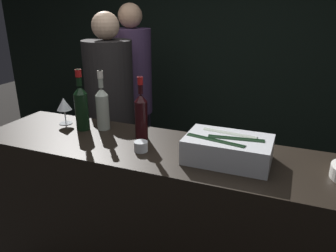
{
  "coord_description": "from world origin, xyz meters",
  "views": [
    {
      "loc": [
        0.6,
        -1.18,
        1.78
      ],
      "look_at": [
        0.0,
        0.3,
        1.19
      ],
      "focal_mm": 35.0,
      "sensor_mm": 36.0,
      "label": 1
    }
  ],
  "objects_px": {
    "red_wine_bottle_tall": "(141,115)",
    "wine_glass": "(64,105)",
    "white_wine_bottle": "(102,106)",
    "red_wine_bottle_burgundy": "(81,106)",
    "candle_votive": "(141,146)",
    "person_in_hoodie": "(111,111)",
    "ice_bin_with_bottles": "(228,148)",
    "person_blond_tee": "(133,94)"
  },
  "relations": [
    {
      "from": "white_wine_bottle",
      "to": "person_blond_tee",
      "type": "relative_size",
      "value": 0.2
    },
    {
      "from": "candle_votive",
      "to": "white_wine_bottle",
      "type": "height_order",
      "value": "white_wine_bottle"
    },
    {
      "from": "red_wine_bottle_tall",
      "to": "person_blond_tee",
      "type": "distance_m",
      "value": 1.26
    },
    {
      "from": "ice_bin_with_bottles",
      "to": "person_in_hoodie",
      "type": "xyz_separation_m",
      "value": [
        -1.12,
        0.76,
        -0.17
      ]
    },
    {
      "from": "wine_glass",
      "to": "red_wine_bottle_burgundy",
      "type": "relative_size",
      "value": 0.46
    },
    {
      "from": "white_wine_bottle",
      "to": "red_wine_bottle_burgundy",
      "type": "distance_m",
      "value": 0.12
    },
    {
      "from": "ice_bin_with_bottles",
      "to": "candle_votive",
      "type": "distance_m",
      "value": 0.44
    },
    {
      "from": "ice_bin_with_bottles",
      "to": "person_blond_tee",
      "type": "bearing_deg",
      "value": 133.95
    },
    {
      "from": "ice_bin_with_bottles",
      "to": "red_wine_bottle_burgundy",
      "type": "bearing_deg",
      "value": 173.81
    },
    {
      "from": "candle_votive",
      "to": "person_in_hoodie",
      "type": "height_order",
      "value": "person_in_hoodie"
    },
    {
      "from": "person_in_hoodie",
      "to": "person_blond_tee",
      "type": "height_order",
      "value": "person_blond_tee"
    },
    {
      "from": "white_wine_bottle",
      "to": "person_blond_tee",
      "type": "height_order",
      "value": "person_blond_tee"
    },
    {
      "from": "wine_glass",
      "to": "person_blond_tee",
      "type": "relative_size",
      "value": 0.09
    },
    {
      "from": "ice_bin_with_bottles",
      "to": "white_wine_bottle",
      "type": "distance_m",
      "value": 0.81
    },
    {
      "from": "red_wine_bottle_tall",
      "to": "wine_glass",
      "type": "bearing_deg",
      "value": 175.36
    },
    {
      "from": "red_wine_bottle_burgundy",
      "to": "wine_glass",
      "type": "bearing_deg",
      "value": 164.58
    },
    {
      "from": "wine_glass",
      "to": "candle_votive",
      "type": "distance_m",
      "value": 0.67
    },
    {
      "from": "ice_bin_with_bottles",
      "to": "red_wine_bottle_tall",
      "type": "height_order",
      "value": "red_wine_bottle_tall"
    },
    {
      "from": "ice_bin_with_bottles",
      "to": "white_wine_bottle",
      "type": "bearing_deg",
      "value": 169.13
    },
    {
      "from": "candle_votive",
      "to": "red_wine_bottle_tall",
      "type": "height_order",
      "value": "red_wine_bottle_tall"
    },
    {
      "from": "white_wine_bottle",
      "to": "person_in_hoodie",
      "type": "height_order",
      "value": "person_in_hoodie"
    },
    {
      "from": "candle_votive",
      "to": "person_in_hoodie",
      "type": "distance_m",
      "value": 1.07
    },
    {
      "from": "red_wine_bottle_tall",
      "to": "person_blond_tee",
      "type": "relative_size",
      "value": 0.2
    },
    {
      "from": "candle_votive",
      "to": "red_wine_bottle_tall",
      "type": "bearing_deg",
      "value": 114.84
    },
    {
      "from": "candle_votive",
      "to": "red_wine_bottle_tall",
      "type": "distance_m",
      "value": 0.21
    },
    {
      "from": "red_wine_bottle_burgundy",
      "to": "person_in_hoodie",
      "type": "relative_size",
      "value": 0.21
    },
    {
      "from": "white_wine_bottle",
      "to": "red_wine_bottle_burgundy",
      "type": "bearing_deg",
      "value": -153.93
    },
    {
      "from": "red_wine_bottle_burgundy",
      "to": "red_wine_bottle_tall",
      "type": "bearing_deg",
      "value": 0.07
    },
    {
      "from": "candle_votive",
      "to": "white_wine_bottle",
      "type": "xyz_separation_m",
      "value": [
        -0.36,
        0.21,
        0.12
      ]
    },
    {
      "from": "wine_glass",
      "to": "red_wine_bottle_tall",
      "type": "relative_size",
      "value": 0.48
    },
    {
      "from": "ice_bin_with_bottles",
      "to": "red_wine_bottle_tall",
      "type": "xyz_separation_m",
      "value": [
        -0.51,
        0.1,
        0.08
      ]
    },
    {
      "from": "person_in_hoodie",
      "to": "ice_bin_with_bottles",
      "type": "bearing_deg",
      "value": -74.13
    },
    {
      "from": "wine_glass",
      "to": "white_wine_bottle",
      "type": "relative_size",
      "value": 0.47
    },
    {
      "from": "red_wine_bottle_burgundy",
      "to": "person_blond_tee",
      "type": "height_order",
      "value": "person_blond_tee"
    },
    {
      "from": "red_wine_bottle_tall",
      "to": "person_in_hoodie",
      "type": "height_order",
      "value": "person_in_hoodie"
    },
    {
      "from": "wine_glass",
      "to": "red_wine_bottle_tall",
      "type": "distance_m",
      "value": 0.57
    },
    {
      "from": "person_in_hoodie",
      "to": "white_wine_bottle",
      "type": "bearing_deg",
      "value": -101.69
    },
    {
      "from": "ice_bin_with_bottles",
      "to": "wine_glass",
      "type": "bearing_deg",
      "value": 172.34
    },
    {
      "from": "wine_glass",
      "to": "candle_votive",
      "type": "relative_size",
      "value": 2.34
    },
    {
      "from": "ice_bin_with_bottles",
      "to": "red_wine_bottle_burgundy",
      "type": "distance_m",
      "value": 0.92
    },
    {
      "from": "person_in_hoodie",
      "to": "red_wine_bottle_burgundy",
      "type": "bearing_deg",
      "value": -111.95
    },
    {
      "from": "candle_votive",
      "to": "person_blond_tee",
      "type": "distance_m",
      "value": 1.42
    }
  ]
}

